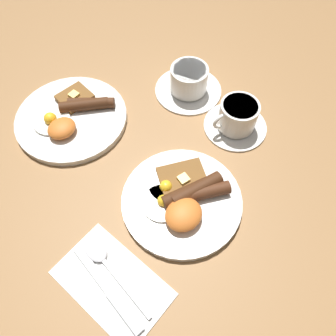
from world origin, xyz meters
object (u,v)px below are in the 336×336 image
(breakfast_plate_far, at_px, (72,117))
(spoon, at_px, (102,258))
(knife, at_px, (110,292))
(teacup_near, at_px, (237,118))
(teacup_far, at_px, (189,82))
(breakfast_plate_near, at_px, (183,199))

(breakfast_plate_far, xyz_separation_m, spoon, (-0.15, -0.31, -0.00))
(breakfast_plate_far, height_order, spoon, breakfast_plate_far)
(breakfast_plate_far, height_order, knife, breakfast_plate_far)
(teacup_near, xyz_separation_m, teacup_far, (0.00, 0.15, -0.00))
(breakfast_plate_near, xyz_separation_m, teacup_far, (0.22, 0.21, 0.01))
(breakfast_plate_near, xyz_separation_m, spoon, (-0.19, 0.02, -0.01))
(breakfast_plate_far, xyz_separation_m, teacup_far, (0.26, -0.12, 0.02))
(teacup_near, bearing_deg, teacup_far, 88.61)
(spoon, bearing_deg, breakfast_plate_far, -24.58)
(teacup_near, bearing_deg, breakfast_plate_near, -166.21)
(breakfast_plate_near, distance_m, teacup_far, 0.31)
(breakfast_plate_near, relative_size, spoon, 1.33)
(teacup_near, distance_m, knife, 0.44)
(breakfast_plate_far, relative_size, teacup_far, 1.56)
(teacup_near, bearing_deg, spoon, -174.97)
(breakfast_plate_near, bearing_deg, knife, -169.74)
(teacup_near, height_order, knife, teacup_near)
(breakfast_plate_far, distance_m, spoon, 0.34)
(breakfast_plate_far, distance_m, knife, 0.40)
(knife, height_order, spoon, spoon)
(breakfast_plate_near, bearing_deg, teacup_near, 13.79)
(teacup_far, relative_size, spoon, 0.92)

